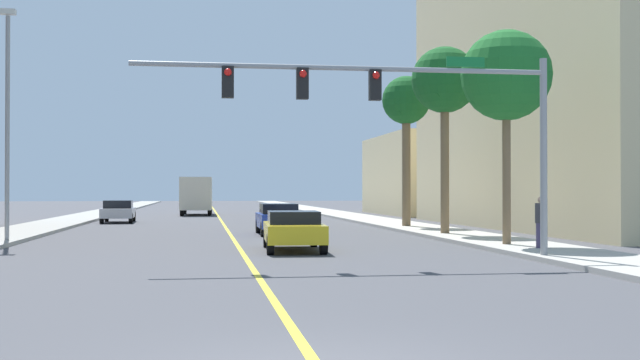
# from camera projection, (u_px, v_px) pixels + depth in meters

# --- Properties ---
(ground) EXTENTS (192.00, 192.00, 0.00)m
(ground) POSITION_uv_depth(u_px,v_px,m) (222.00, 222.00, 50.03)
(ground) COLOR #47474C
(sidewalk_left) EXTENTS (3.16, 168.00, 0.15)m
(sidewalk_left) POSITION_uv_depth(u_px,v_px,m) (66.00, 221.00, 48.63)
(sidewalk_left) COLOR #9E9B93
(sidewalk_left) RESTS_ON ground
(sidewalk_right) EXTENTS (3.16, 168.00, 0.15)m
(sidewalk_right) POSITION_uv_depth(u_px,v_px,m) (369.00, 220.00, 51.43)
(sidewalk_right) COLOR #B2ADA3
(sidewalk_right) RESTS_ON ground
(lane_marking_center) EXTENTS (0.16, 144.00, 0.01)m
(lane_marking_center) POSITION_uv_depth(u_px,v_px,m) (222.00, 222.00, 50.03)
(lane_marking_center) COLOR yellow
(lane_marking_center) RESTS_ON ground
(building_right_near) EXTENTS (11.80, 26.68, 17.61)m
(building_right_near) POSITION_uv_depth(u_px,v_px,m) (593.00, 61.00, 41.99)
(building_right_near) COLOR beige
(building_right_near) RESTS_ON ground
(building_right_far) EXTENTS (13.55, 15.47, 6.44)m
(building_right_far) POSITION_uv_depth(u_px,v_px,m) (461.00, 175.00, 65.87)
(building_right_far) COLOR beige
(building_right_far) RESTS_ON ground
(traffic_signal_mast) EXTENTS (11.56, 0.36, 5.56)m
(traffic_signal_mast) POSITION_uv_depth(u_px,v_px,m) (401.00, 102.00, 21.91)
(traffic_signal_mast) COLOR gray
(traffic_signal_mast) RESTS_ON sidewalk_right
(street_lamp) EXTENTS (0.56, 0.28, 8.54)m
(street_lamp) POSITION_uv_depth(u_px,v_px,m) (7.00, 113.00, 29.47)
(street_lamp) COLOR gray
(street_lamp) RESTS_ON sidewalk_left
(palm_near) EXTENTS (3.09, 3.09, 7.28)m
(palm_near) POSITION_uv_depth(u_px,v_px,m) (506.00, 77.00, 27.09)
(palm_near) COLOR brown
(palm_near) RESTS_ON sidewalk_right
(palm_mid) EXTENTS (2.83, 2.83, 7.96)m
(palm_mid) POSITION_uv_depth(u_px,v_px,m) (445.00, 83.00, 33.99)
(palm_mid) COLOR brown
(palm_mid) RESTS_ON sidewalk_right
(palm_far) EXTENTS (2.47, 2.47, 7.70)m
(palm_far) POSITION_uv_depth(u_px,v_px,m) (406.00, 105.00, 40.89)
(palm_far) COLOR brown
(palm_far) RESTS_ON sidewalk_right
(car_yellow) EXTENTS (2.03, 4.44, 1.29)m
(car_yellow) POSITION_uv_depth(u_px,v_px,m) (293.00, 229.00, 26.04)
(car_yellow) COLOR gold
(car_yellow) RESTS_ON ground
(car_silver) EXTENTS (2.00, 4.51, 1.36)m
(car_silver) POSITION_uv_depth(u_px,v_px,m) (118.00, 211.00, 48.49)
(car_silver) COLOR #BCBCC1
(car_silver) RESTS_ON ground
(car_blue) EXTENTS (1.77, 4.09, 1.38)m
(car_blue) POSITION_uv_depth(u_px,v_px,m) (278.00, 218.00, 35.35)
(car_blue) COLOR #1E389E
(car_blue) RESTS_ON ground
(delivery_truck) EXTENTS (2.57, 7.30, 2.98)m
(delivery_truck) POSITION_uv_depth(u_px,v_px,m) (197.00, 195.00, 63.21)
(delivery_truck) COLOR silver
(delivery_truck) RESTS_ON ground
(pedestrian) EXTENTS (0.38, 0.38, 1.63)m
(pedestrian) POSITION_uv_depth(u_px,v_px,m) (541.00, 222.00, 25.13)
(pedestrian) COLOR #3F3859
(pedestrian) RESTS_ON sidewalk_right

